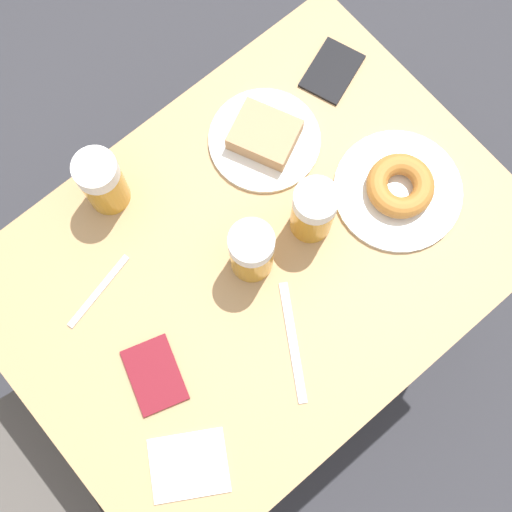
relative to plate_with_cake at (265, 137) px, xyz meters
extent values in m
plane|color=#333338|center=(-0.17, 0.17, -0.78)|extent=(8.00, 8.00, 0.00)
cube|color=tan|center=(-0.17, 0.17, -0.03)|extent=(0.71, 0.98, 0.03)
cylinder|color=black|center=(-0.49, -0.28, -0.42)|extent=(0.04, 0.04, 0.74)
cylinder|color=black|center=(0.14, -0.28, -0.42)|extent=(0.04, 0.04, 0.74)
cylinder|color=black|center=(0.14, 0.62, -0.42)|extent=(0.04, 0.04, 0.74)
cylinder|color=#514C47|center=(-0.02, 0.71, -0.56)|extent=(0.03, 0.03, 0.44)
cylinder|color=white|center=(0.00, 0.00, -0.01)|extent=(0.22, 0.22, 0.01)
cube|color=tan|center=(0.00, 0.00, 0.01)|extent=(0.15, 0.14, 0.04)
cylinder|color=white|center=(-0.25, -0.13, -0.01)|extent=(0.25, 0.25, 0.01)
torus|color=#B2702D|center=(-0.25, -0.13, 0.01)|extent=(0.13, 0.13, 0.04)
cylinder|color=#C68C23|center=(-0.17, 0.18, 0.04)|extent=(0.08, 0.08, 0.11)
cylinder|color=white|center=(-0.17, 0.18, 0.11)|extent=(0.08, 0.08, 0.04)
cylinder|color=#C68C23|center=(-0.19, 0.04, 0.04)|extent=(0.08, 0.08, 0.11)
cylinder|color=white|center=(-0.19, 0.04, 0.11)|extent=(0.08, 0.08, 0.04)
cylinder|color=#C68C23|center=(0.10, 0.30, 0.04)|extent=(0.08, 0.08, 0.11)
cylinder|color=white|center=(0.10, 0.30, 0.11)|extent=(0.08, 0.08, 0.04)
cube|color=white|center=(-0.38, 0.50, -0.02)|extent=(0.16, 0.17, 0.00)
cube|color=silver|center=(-0.03, 0.43, -0.02)|extent=(0.05, 0.16, 0.00)
cube|color=silver|center=(-0.34, 0.22, -0.02)|extent=(0.20, 0.13, 0.00)
cube|color=maroon|center=(-0.22, 0.45, -0.01)|extent=(0.15, 0.12, 0.01)
cube|color=black|center=(0.03, -0.20, -0.01)|extent=(0.13, 0.15, 0.01)
camera|label=1|loc=(-0.43, 0.39, 1.28)|focal=50.00mm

